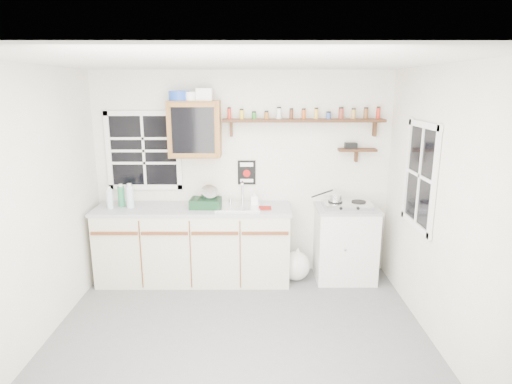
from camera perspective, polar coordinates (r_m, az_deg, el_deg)
room at (r=3.73m, az=-2.48°, el=-2.58°), size 3.64×3.24×2.54m
main_cabinet at (r=5.26m, az=-8.24°, el=-6.81°), size 2.31×0.63×0.92m
right_cabinet at (r=5.35m, az=11.79°, el=-6.68°), size 0.73×0.57×0.91m
sink at (r=5.07m, az=-2.40°, el=-1.88°), size 0.52×0.44×0.29m
upper_cabinet at (r=5.09m, az=-8.16°, el=8.30°), size 0.60×0.32×0.65m
upper_cabinet_clutter at (r=5.08m, az=-8.94°, el=12.61°), size 0.50×0.24×0.14m
spice_shelf at (r=5.13m, az=6.50°, el=9.60°), size 1.91×0.18×0.35m
secondary_shelf at (r=5.29m, az=13.09°, el=5.58°), size 0.45×0.16×0.24m
warning_sign at (r=5.26m, az=-1.25°, el=2.62°), size 0.22×0.02×0.30m
window_back at (r=5.39m, az=-14.74°, el=5.34°), size 0.93×0.03×0.98m
window_right at (r=4.52m, az=21.07°, el=2.01°), size 0.03×0.78×1.08m
water_bottles at (r=5.27m, az=-17.47°, el=-0.61°), size 0.31×0.18×0.29m
dish_rack at (r=5.06m, az=-6.59°, el=-1.11°), size 0.37×0.28×0.27m
soap_bottle at (r=5.10m, az=-0.22°, el=-0.84°), size 0.09×0.09×0.18m
rag at (r=4.98m, az=1.19°, el=-2.16°), size 0.15×0.13×0.02m
hotplate at (r=5.18m, az=12.02°, el=-1.66°), size 0.57×0.32×0.08m
saucepan at (r=5.13m, az=10.46°, el=-0.79°), size 0.34×0.25×0.16m
trash_bag at (r=5.31m, az=5.33°, el=-9.73°), size 0.38×0.35×0.44m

